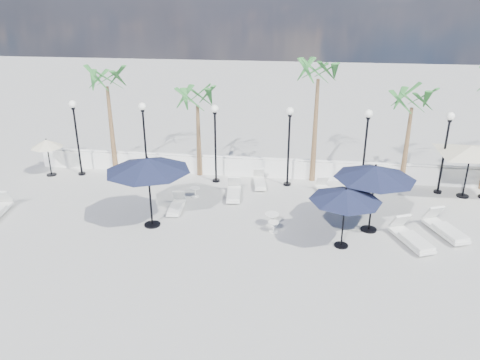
# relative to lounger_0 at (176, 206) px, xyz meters

# --- Properties ---
(ground) EXTENTS (100.00, 100.00, 0.00)m
(ground) POSITION_rel_lounger_0_xyz_m (4.59, -3.02, -0.21)
(ground) COLOR #A1A09C
(ground) RESTS_ON ground
(balustrade) EXTENTS (26.00, 0.30, 1.01)m
(balustrade) POSITION_rel_lounger_0_xyz_m (4.59, 4.48, 0.26)
(balustrade) COLOR white
(balustrade) RESTS_ON ground
(lamppost_0) EXTENTS (0.36, 0.36, 3.84)m
(lamppost_0) POSITION_rel_lounger_0_xyz_m (-5.91, 3.48, 2.28)
(lamppost_0) COLOR black
(lamppost_0) RESTS_ON ground
(lamppost_1) EXTENTS (0.36, 0.36, 3.84)m
(lamppost_1) POSITION_rel_lounger_0_xyz_m (-2.41, 3.48, 2.28)
(lamppost_1) COLOR black
(lamppost_1) RESTS_ON ground
(lamppost_2) EXTENTS (0.36, 0.36, 3.84)m
(lamppost_2) POSITION_rel_lounger_0_xyz_m (1.09, 3.48, 2.28)
(lamppost_2) COLOR black
(lamppost_2) RESTS_ON ground
(lamppost_3) EXTENTS (0.36, 0.36, 3.84)m
(lamppost_3) POSITION_rel_lounger_0_xyz_m (4.59, 3.48, 2.28)
(lamppost_3) COLOR black
(lamppost_3) RESTS_ON ground
(lamppost_4) EXTENTS (0.36, 0.36, 3.84)m
(lamppost_4) POSITION_rel_lounger_0_xyz_m (8.09, 3.48, 2.28)
(lamppost_4) COLOR black
(lamppost_4) RESTS_ON ground
(lamppost_5) EXTENTS (0.36, 0.36, 3.84)m
(lamppost_5) POSITION_rel_lounger_0_xyz_m (11.59, 3.48, 2.28)
(lamppost_5) COLOR black
(lamppost_5) RESTS_ON ground
(palm_0) EXTENTS (2.60, 2.60, 5.50)m
(palm_0) POSITION_rel_lounger_0_xyz_m (-4.41, 4.28, 4.33)
(palm_0) COLOR brown
(palm_0) RESTS_ON ground
(palm_1) EXTENTS (2.60, 2.60, 4.70)m
(palm_1) POSITION_rel_lounger_0_xyz_m (0.09, 4.28, 3.55)
(palm_1) COLOR brown
(palm_1) RESTS_ON ground
(palm_2) EXTENTS (2.60, 2.60, 6.10)m
(palm_2) POSITION_rel_lounger_0_xyz_m (5.79, 4.28, 4.91)
(palm_2) COLOR brown
(palm_2) RESTS_ON ground
(palm_3) EXTENTS (2.60, 2.60, 4.90)m
(palm_3) POSITION_rel_lounger_0_xyz_m (10.09, 4.28, 3.74)
(palm_3) COLOR brown
(palm_3) RESTS_ON ground
(lounger_0) EXTENTS (0.64, 1.68, 0.62)m
(lounger_0) POSITION_rel_lounger_0_xyz_m (0.00, 0.00, 0.00)
(lounger_0) COLOR silver
(lounger_0) RESTS_ON ground
(lounger_2) EXTENTS (0.81, 1.90, 0.69)m
(lounger_2) POSITION_rel_lounger_0_xyz_m (2.23, 1.70, 0.03)
(lounger_2) COLOR silver
(lounger_2) RESTS_ON ground
(lounger_3) EXTENTS (0.99, 1.81, 0.65)m
(lounger_3) POSITION_rel_lounger_0_xyz_m (6.41, 2.47, 0.01)
(lounger_3) COLOR silver
(lounger_3) RESTS_ON ground
(lounger_4) EXTENTS (1.43, 2.20, 0.79)m
(lounger_4) POSITION_rel_lounger_0_xyz_m (9.38, -1.62, 0.06)
(lounger_4) COLOR silver
(lounger_4) RESTS_ON ground
(lounger_5) EXTENTS (0.80, 1.73, 0.62)m
(lounger_5) POSITION_rel_lounger_0_xyz_m (3.27, 3.20, 0.00)
(lounger_5) COLOR silver
(lounger_5) RESTS_ON ground
(lounger_7) EXTENTS (1.42, 2.22, 0.80)m
(lounger_7) POSITION_rel_lounger_0_xyz_m (10.81, -0.71, 0.06)
(lounger_7) COLOR silver
(lounger_7) RESTS_ON ground
(side_table_0) EXTENTS (0.46, 0.46, 0.45)m
(side_table_0) POSITION_rel_lounger_0_xyz_m (0.47, 1.51, 0.06)
(side_table_0) COLOR silver
(side_table_0) RESTS_ON ground
(side_table_1) EXTENTS (0.57, 0.57, 0.55)m
(side_table_1) POSITION_rel_lounger_0_xyz_m (4.15, -0.91, 0.13)
(side_table_1) COLOR silver
(side_table_1) RESTS_ON ground
(side_table_2) EXTENTS (0.44, 0.44, 0.43)m
(side_table_2) POSITION_rel_lounger_0_xyz_m (4.26, -1.38, 0.05)
(side_table_2) COLOR silver
(side_table_2) RESTS_ON ground
(parasol_navy_left) EXTENTS (3.32, 3.32, 2.93)m
(parasol_navy_left) POSITION_rel_lounger_0_xyz_m (-0.60, -1.48, 2.37)
(parasol_navy_left) COLOR black
(parasol_navy_left) RESTS_ON ground
(parasol_navy_mid) EXTENTS (2.60, 2.60, 2.33)m
(parasol_navy_mid) POSITION_rel_lounger_0_xyz_m (6.81, -2.14, 1.84)
(parasol_navy_mid) COLOR black
(parasol_navy_mid) RESTS_ON ground
(parasol_navy_right) EXTENTS (3.08, 3.08, 2.76)m
(parasol_navy_right) POSITION_rel_lounger_0_xyz_m (7.96, -0.73, 2.22)
(parasol_navy_right) COLOR black
(parasol_navy_right) RESTS_ON ground
(parasol_cream_sq_a) EXTENTS (5.34, 5.34, 2.62)m
(parasol_cream_sq_a) POSITION_rel_lounger_0_xyz_m (12.61, 3.18, 2.22)
(parasol_cream_sq_a) COLOR black
(parasol_cream_sq_a) RESTS_ON ground
(parasol_cream_small) EXTENTS (1.59, 1.59, 1.95)m
(parasol_cream_small) POSITION_rel_lounger_0_xyz_m (-7.41, 3.18, 1.46)
(parasol_cream_small) COLOR black
(parasol_cream_small) RESTS_ON ground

